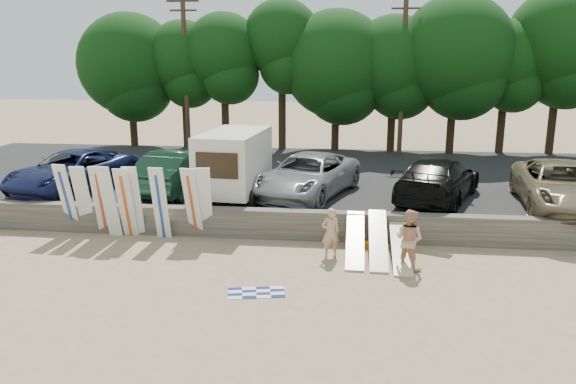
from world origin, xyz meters
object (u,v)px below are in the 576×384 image
box_trailer (234,161)px  beachgoer_b (409,239)px  car_1 (179,171)px  beachgoer_a (330,233)px  car_0 (73,171)px  car_4 (562,186)px  car_2 (307,175)px  car_3 (438,179)px  cooler (378,247)px

box_trailer → beachgoer_b: (6.24, -4.95, -1.25)m
car_1 → beachgoer_a: 8.20m
car_0 → car_4: bearing=14.8°
box_trailer → beachgoer_a: box_trailer is taller
car_0 → beachgoer_a: 11.70m
car_2 → car_4: (9.30, -0.84, 0.02)m
car_0 → beachgoer_b: car_0 is taller
car_0 → car_2: bearing=18.4°
beachgoer_a → car_2: bearing=-97.9°
car_3 → beachgoer_a: car_3 is taller
car_1 → cooler: (7.89, -4.41, -1.40)m
car_0 → beachgoer_b: (13.04, -5.33, -0.62)m
box_trailer → beachgoer_b: box_trailer is taller
car_2 → cooler: (2.66, -4.32, -1.36)m
car_2 → cooler: size_ratio=15.46×
box_trailer → car_1: (-2.46, 0.84, -0.60)m
beachgoer_a → beachgoer_b: bearing=142.8°
car_4 → beachgoer_a: 9.20m
car_4 → beachgoer_a: (-8.16, -4.17, -0.75)m
car_0 → cooler: size_ratio=15.63×
car_3 → beachgoer_a: 6.26m
car_2 → cooler: car_2 is taller
car_0 → car_3: car_3 is taller
car_1 → car_3: 10.26m
car_0 → cooler: (12.23, -3.95, -1.37)m
car_3 → beachgoer_b: car_3 is taller
box_trailer → car_2: 2.94m
car_2 → beachgoer_a: 5.19m
car_2 → beachgoer_b: 6.70m
car_2 → beachgoer_a: car_2 is taller
car_0 → car_4: car_4 is taller
beachgoer_b → cooler: 1.76m
car_3 → car_2: bearing=19.9°
car_1 → car_4: car_1 is taller
car_3 → car_0: bearing=22.4°
box_trailer → car_3: 7.84m
car_2 → car_3: bearing=17.2°
car_2 → car_3: 5.02m
car_3 → car_4: size_ratio=0.94×
car_3 → beachgoer_b: size_ratio=3.15×
car_0 → box_trailer: bearing=13.0°
box_trailer → car_3: (7.79, 0.60, -0.63)m
beachgoer_a → beachgoer_b: 2.43m
box_trailer → car_4: 12.09m
beachgoer_a → cooler: beachgoer_a is taller
car_0 → cooler: bearing=-1.7°
box_trailer → car_2: box_trailer is taller
car_0 → car_4: 18.88m
beachgoer_b → cooler: (-0.81, 1.38, -0.75)m
car_1 → car_0: bearing=14.5°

